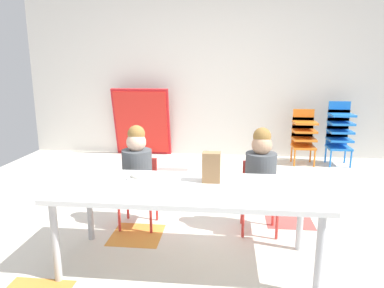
{
  "coord_description": "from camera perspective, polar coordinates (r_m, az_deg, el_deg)",
  "views": [
    {
      "loc": [
        0.31,
        -3.13,
        1.42
      ],
      "look_at": [
        0.04,
        -0.59,
        0.85
      ],
      "focal_mm": 32.56,
      "sensor_mm": 36.0,
      "label": 1
    }
  ],
  "objects": [
    {
      "name": "donut_powdered_on_plate",
      "position": [
        2.66,
        -8.97,
        -5.03
      ],
      "size": [
        0.1,
        0.1,
        0.03
      ],
      "primitive_type": "torus",
      "color": "white",
      "rests_on": "craft_table"
    },
    {
      "name": "back_wall",
      "position": [
        5.59,
        2.85,
        11.92
      ],
      "size": [
        5.85,
        0.1,
        2.69
      ],
      "primitive_type": "cube",
      "color": "beige",
      "rests_on": "ground_plane"
    },
    {
      "name": "craft_table",
      "position": [
        2.47,
        -0.75,
        -8.09
      ],
      "size": [
        1.86,
        0.7,
        0.6
      ],
      "color": "white",
      "rests_on": "ground_plane"
    },
    {
      "name": "seated_child_middle_seat",
      "position": [
        3.01,
        11.17,
        -4.3
      ],
      "size": [
        0.32,
        0.32,
        0.92
      ],
      "color": "red",
      "rests_on": "ground_plane"
    },
    {
      "name": "paper_bag_brown",
      "position": [
        2.52,
        3.18,
        -3.82
      ],
      "size": [
        0.13,
        0.09,
        0.22
      ],
      "primitive_type": "cube",
      "color": "#9E754C",
      "rests_on": "craft_table"
    },
    {
      "name": "kid_chair_blue_stack",
      "position": [
        5.46,
        23.01,
        2.15
      ],
      "size": [
        0.32,
        0.3,
        0.92
      ],
      "color": "blue",
      "rests_on": "ground_plane"
    },
    {
      "name": "seated_child_near_camera",
      "position": [
        3.1,
        -8.93,
        -3.73
      ],
      "size": [
        0.32,
        0.31,
        0.92
      ],
      "color": "red",
      "rests_on": "ground_plane"
    },
    {
      "name": "paper_plate_near_edge",
      "position": [
        2.66,
        -8.95,
        -5.41
      ],
      "size": [
        0.18,
        0.18,
        0.01
      ],
      "primitive_type": "cylinder",
      "color": "white",
      "rests_on": "craft_table"
    },
    {
      "name": "kid_chair_orange_stack",
      "position": [
        5.35,
        17.82,
        1.68
      ],
      "size": [
        0.32,
        0.3,
        0.8
      ],
      "color": "orange",
      "rests_on": "ground_plane"
    },
    {
      "name": "folded_activity_table",
      "position": [
        5.62,
        -8.23,
        3.53
      ],
      "size": [
        0.9,
        0.29,
        1.09
      ],
      "color": "red",
      "rests_on": "ground_plane"
    },
    {
      "name": "ground_plane",
      "position": [
        3.46,
        0.21,
        -11.78
      ],
      "size": [
        5.85,
        4.9,
        0.02
      ],
      "color": "silver"
    }
  ]
}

